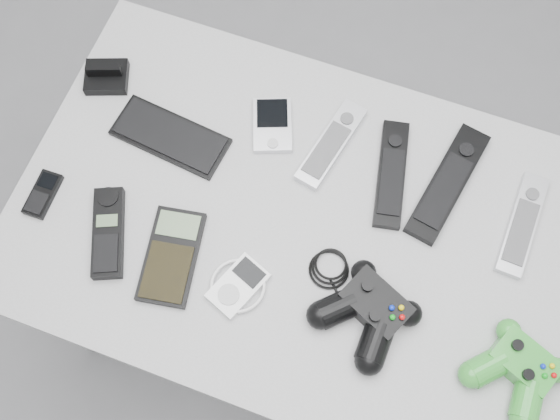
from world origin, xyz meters
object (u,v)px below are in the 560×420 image
(mobile_phone, at_px, (43,194))
(pda, at_px, (272,125))
(desk, at_px, (302,234))
(remote_silver_a, at_px, (331,144))
(calculator, at_px, (171,256))
(remote_black_a, at_px, (391,174))
(cordless_handset, at_px, (108,233))
(remote_black_b, at_px, (448,183))
(mp3_player, at_px, (238,286))
(controller_green, at_px, (519,369))
(controller_black, at_px, (369,311))
(pda_keyboard, at_px, (170,136))
(remote_silver_b, at_px, (522,224))

(mobile_phone, bearing_deg, pda, 37.49)
(desk, height_order, remote_silver_a, remote_silver_a)
(calculator, bearing_deg, remote_silver_a, 47.57)
(remote_black_a, xyz_separation_m, mobile_phone, (-0.60, -0.26, -0.00))
(pda, height_order, cordless_handset, cordless_handset)
(remote_black_a, distance_m, remote_black_b, 0.11)
(mp3_player, xyz_separation_m, controller_green, (0.49, 0.03, 0.02))
(pda, bearing_deg, controller_black, -66.65)
(pda, bearing_deg, pda_keyboard, -174.27)
(remote_silver_a, bearing_deg, controller_black, -48.54)
(remote_black_a, bearing_deg, remote_black_b, -1.99)
(pda_keyboard, xyz_separation_m, controller_black, (0.46, -0.20, 0.02))
(calculator, bearing_deg, desk, 25.59)
(pda_keyboard, height_order, cordless_handset, cordless_handset)
(remote_black_a, height_order, mobile_phone, remote_black_a)
(controller_black, bearing_deg, remote_black_b, 100.80)
(desk, distance_m, pda_keyboard, 0.32)
(remote_black_a, distance_m, controller_black, 0.27)
(pda, height_order, remote_silver_b, remote_silver_b)
(cordless_handset, relative_size, controller_black, 0.62)
(remote_silver_a, distance_m, remote_black_b, 0.23)
(pda_keyboard, relative_size, controller_black, 0.82)
(remote_silver_b, relative_size, mobile_phone, 2.22)
(controller_black, bearing_deg, remote_black_a, 122.01)
(remote_black_b, bearing_deg, desk, -133.26)
(mobile_phone, bearing_deg, remote_silver_a, 29.62)
(pda_keyboard, relative_size, remote_silver_a, 1.14)
(controller_green, bearing_deg, remote_black_a, 159.64)
(remote_black_b, height_order, calculator, remote_black_b)
(remote_silver_a, distance_m, remote_silver_b, 0.38)
(desk, height_order, remote_silver_b, remote_silver_b)
(cordless_handset, bearing_deg, mp3_player, -25.88)
(remote_silver_b, xyz_separation_m, mobile_phone, (-0.85, -0.25, -0.00))
(remote_silver_a, bearing_deg, desk, -77.28)
(pda_keyboard, bearing_deg, pda, 33.26)
(pda_keyboard, height_order, remote_silver_b, remote_silver_b)
(mp3_player, bearing_deg, desk, 87.23)
(pda, xyz_separation_m, remote_black_a, (0.25, -0.02, 0.00))
(pda, bearing_deg, mobile_phone, -162.45)
(remote_silver_a, height_order, cordless_handset, cordless_handset)
(desk, distance_m, cordless_handset, 0.36)
(desk, relative_size, pda, 9.28)
(calculator, xyz_separation_m, mp3_player, (0.13, -0.01, 0.00))
(mobile_phone, height_order, calculator, calculator)
(remote_black_b, xyz_separation_m, controller_black, (-0.07, -0.29, 0.02))
(remote_black_b, distance_m, mobile_phone, 0.76)
(remote_silver_a, relative_size, cordless_handset, 1.15)
(pda, height_order, remote_silver_a, remote_silver_a)
(pda_keyboard, bearing_deg, desk, -8.26)
(desk, height_order, remote_black_b, remote_black_b)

